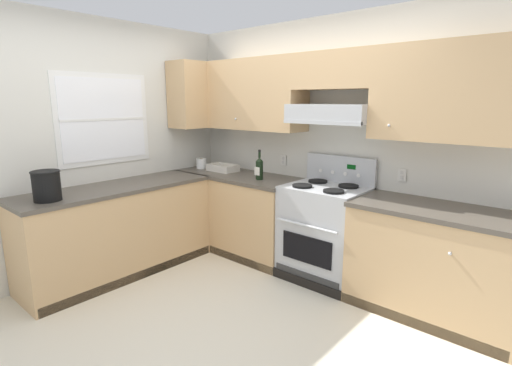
{
  "coord_description": "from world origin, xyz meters",
  "views": [
    {
      "loc": [
        2.24,
        -1.9,
        1.74
      ],
      "look_at": [
        -0.01,
        0.7,
        1.0
      ],
      "focal_mm": 27.01,
      "sensor_mm": 36.0,
      "label": 1
    }
  ],
  "objects_px": {
    "wine_bottle": "(259,168)",
    "bucket": "(46,185)",
    "stove": "(324,232)",
    "paper_towel_roll": "(201,163)",
    "bowl": "(223,169)"
  },
  "relations": [
    {
      "from": "stove",
      "to": "bucket",
      "type": "xyz_separation_m",
      "value": [
        -1.54,
        -1.93,
        0.57
      ]
    },
    {
      "from": "stove",
      "to": "bucket",
      "type": "distance_m",
      "value": 2.53
    },
    {
      "from": "wine_bottle",
      "to": "bucket",
      "type": "bearing_deg",
      "value": -112.58
    },
    {
      "from": "stove",
      "to": "wine_bottle",
      "type": "distance_m",
      "value": 0.95
    },
    {
      "from": "bucket",
      "to": "bowl",
      "type": "bearing_deg",
      "value": 86.71
    },
    {
      "from": "stove",
      "to": "bucket",
      "type": "height_order",
      "value": "stove"
    },
    {
      "from": "wine_bottle",
      "to": "bucket",
      "type": "distance_m",
      "value": 2.0
    },
    {
      "from": "stove",
      "to": "paper_towel_roll",
      "type": "relative_size",
      "value": 9.47
    },
    {
      "from": "paper_towel_roll",
      "to": "bucket",
      "type": "bearing_deg",
      "value": -83.3
    },
    {
      "from": "bucket",
      "to": "paper_towel_roll",
      "type": "xyz_separation_m",
      "value": [
        -0.22,
        1.9,
        -0.07
      ]
    },
    {
      "from": "bowl",
      "to": "paper_towel_roll",
      "type": "distance_m",
      "value": 0.34
    },
    {
      "from": "wine_bottle",
      "to": "bucket",
      "type": "relative_size",
      "value": 1.25
    },
    {
      "from": "stove",
      "to": "wine_bottle",
      "type": "relative_size",
      "value": 3.75
    },
    {
      "from": "bowl",
      "to": "bucket",
      "type": "bearing_deg",
      "value": -93.29
    },
    {
      "from": "wine_bottle",
      "to": "paper_towel_roll",
      "type": "xyz_separation_m",
      "value": [
        -0.99,
        0.05,
        -0.06
      ]
    }
  ]
}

